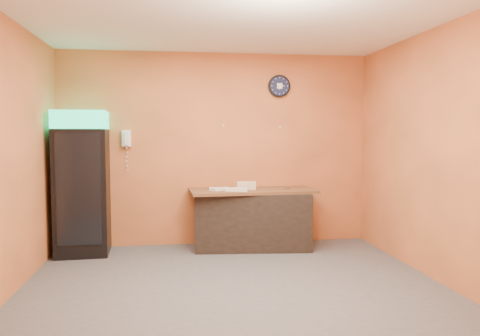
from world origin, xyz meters
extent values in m
plane|color=#47474C|center=(0.00, 0.00, 0.00)|extent=(4.50, 4.50, 0.00)
cube|color=orange|center=(0.00, 2.00, 1.40)|extent=(4.50, 0.02, 2.80)
cube|color=orange|center=(-2.25, 0.00, 1.40)|extent=(0.02, 4.00, 2.80)
cube|color=orange|center=(2.25, 0.00, 1.40)|extent=(0.02, 4.00, 2.80)
cube|color=white|center=(0.00, 0.00, 2.80)|extent=(4.50, 4.00, 0.02)
cube|color=black|center=(-1.85, 1.65, 0.84)|extent=(0.71, 0.71, 1.69)
cube|color=#17C582|center=(-1.85, 1.65, 1.81)|extent=(0.71, 0.71, 0.24)
cube|color=black|center=(-1.87, 1.31, 0.92)|extent=(0.56, 0.05, 1.45)
cube|color=black|center=(0.47, 1.64, 0.40)|extent=(1.66, 0.86, 0.80)
cylinder|color=black|center=(0.93, 1.98, 2.33)|extent=(0.33, 0.05, 0.33)
cylinder|color=#0F1433|center=(0.93, 1.95, 2.33)|extent=(0.28, 0.01, 0.28)
cube|color=white|center=(0.93, 1.94, 2.33)|extent=(0.08, 0.00, 0.08)
cube|color=white|center=(-1.29, 1.96, 1.56)|extent=(0.13, 0.07, 0.23)
cube|color=white|center=(-1.29, 1.91, 1.56)|extent=(0.05, 0.04, 0.19)
cube|color=brown|center=(0.47, 1.64, 0.82)|extent=(1.80, 0.84, 0.04)
cube|color=beige|center=(0.38, 1.63, 0.87)|extent=(0.27, 0.10, 0.06)
cube|color=beige|center=(0.38, 1.63, 0.92)|extent=(0.27, 0.10, 0.06)
cube|color=silver|center=(0.02, 1.58, 0.86)|extent=(0.27, 0.22, 0.04)
cube|color=silver|center=(0.23, 1.45, 0.86)|extent=(0.33, 0.21, 0.04)
cube|color=silver|center=(-0.01, 1.61, 0.86)|extent=(0.26, 0.12, 0.04)
cylinder|color=silver|center=(0.40, 1.76, 0.88)|extent=(0.07, 0.07, 0.07)
camera|label=1|loc=(-0.61, -4.85, 1.63)|focal=35.00mm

